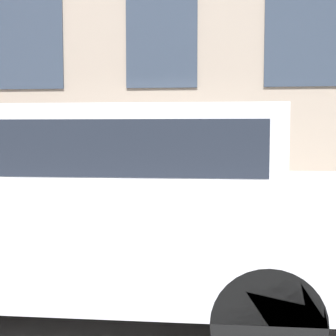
{
  "coord_description": "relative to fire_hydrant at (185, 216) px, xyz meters",
  "views": [
    {
      "loc": [
        -5.25,
        -0.85,
        1.56
      ],
      "look_at": [
        0.72,
        -0.26,
        1.09
      ],
      "focal_mm": 50.0,
      "sensor_mm": 36.0,
      "label": 1
    }
  ],
  "objects": [
    {
      "name": "person",
      "position": [
        0.31,
        0.46,
        0.45
      ],
      "size": [
        0.33,
        0.22,
        1.37
      ],
      "rotation": [
        0.0,
        0.0,
        -2.71
      ],
      "color": "#726651",
      "rests_on": "sidewalk"
    },
    {
      "name": "fire_hydrant",
      "position": [
        0.0,
        0.0,
        0.0
      ],
      "size": [
        0.33,
        0.44,
        0.73
      ],
      "color": "red",
      "rests_on": "sidewalk"
    },
    {
      "name": "ground_plane",
      "position": [
        -0.57,
        0.49,
        -0.5
      ],
      "size": [
        80.0,
        80.0,
        0.0
      ],
      "primitive_type": "plane",
      "color": "#514F4C"
    },
    {
      "name": "parked_truck_silver_near",
      "position": [
        -1.96,
        0.76,
        0.5
      ],
      "size": [
        2.05,
        4.89,
        1.74
      ],
      "color": "black",
      "rests_on": "ground_plane"
    },
    {
      "name": "sidewalk",
      "position": [
        0.59,
        0.49,
        -0.44
      ],
      "size": [
        2.31,
        60.0,
        0.13
      ],
      "color": "#B2ADA3",
      "rests_on": "ground_plane"
    }
  ]
}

